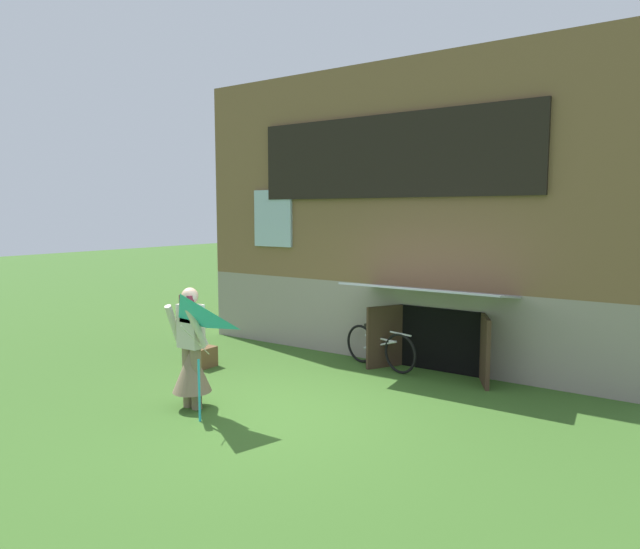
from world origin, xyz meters
The scene contains 6 objects.
ground_plane centered at (0.00, 0.00, 0.00)m, with size 60.00×60.00×0.00m, color #386023.
log_house centered at (0.00, 5.50, 2.57)m, with size 8.08×6.13×5.14m.
person centered at (-1.10, -0.53, 0.69)m, with size 0.61×0.52×1.63m.
kite centered at (-0.73, -1.01, 1.28)m, with size 0.78×0.76×1.56m.
bicycle_silver centered at (0.07, 2.61, 0.35)m, with size 1.52×0.45×0.71m.
wooden_crate centered at (-2.51, 0.99, 0.17)m, with size 0.45×0.38×0.34m, color brown.
Camera 1 is at (4.39, -5.59, 2.61)m, focal length 31.37 mm.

